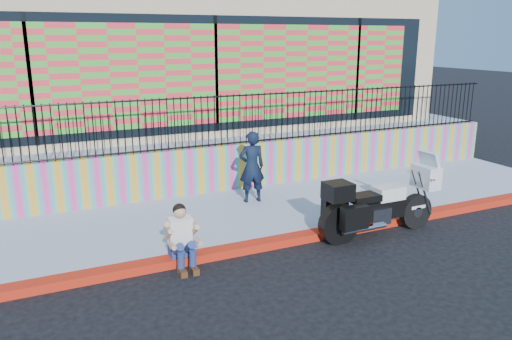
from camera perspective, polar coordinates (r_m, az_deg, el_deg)
ground at (r=9.52m, az=4.47°, el=-8.24°), size 90.00×90.00×0.00m
red_curb at (r=9.49m, az=4.48°, el=-7.82°), size 16.00×0.30×0.15m
sidewalk at (r=10.86m, az=0.25°, el=-4.78°), size 16.00×3.00×0.15m
mural_wall at (r=12.08m, az=-2.94°, el=0.35°), size 16.00×0.20×1.10m
metal_fence at (r=11.84m, az=-3.01°, el=5.75°), size 15.80×0.04×1.20m
elevated_platform at (r=16.83m, az=-9.40°, el=4.08°), size 16.00×10.00×1.25m
storefront_building at (r=16.34m, az=-9.59°, el=13.02°), size 14.00×8.06×4.00m
police_motorcycle at (r=9.85m, az=13.72°, el=-3.70°), size 2.54×0.84×1.58m
police_officer at (r=11.06m, az=-0.49°, el=0.37°), size 0.63×0.45×1.61m
seated_man at (r=8.41m, az=-8.36°, el=-8.23°), size 0.54×0.71×1.06m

